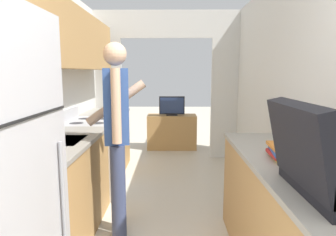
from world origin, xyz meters
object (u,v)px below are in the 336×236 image
at_px(person, 117,135).
at_px(tv_cabinet, 172,132).
at_px(book_stack, 288,152).
at_px(television, 172,106).
at_px(range_oven, 92,155).
at_px(suitcase, 328,167).

bearing_deg(person, tv_cabinet, -19.11).
relative_size(book_stack, tv_cabinet, 0.34).
height_order(book_stack, television, television).
height_order(person, tv_cabinet, person).
xyz_separation_m(range_oven, book_stack, (1.80, -1.61, 0.49)).
relative_size(person, television, 3.58).
distance_m(person, tv_cabinet, 3.27).
bearing_deg(tv_cabinet, person, -98.72).
relative_size(suitcase, television, 1.28).
height_order(book_stack, tv_cabinet, book_stack).
height_order(range_oven, tv_cabinet, range_oven).
relative_size(range_oven, suitcase, 1.66).
relative_size(book_stack, television, 0.66).
distance_m(person, book_stack, 1.40).
bearing_deg(range_oven, person, -63.85).
xyz_separation_m(person, tv_cabinet, (0.49, 3.18, -0.61)).
height_order(person, suitcase, person).
bearing_deg(person, suitcase, -143.70).
bearing_deg(television, person, -98.84).
xyz_separation_m(range_oven, television, (1.01, 2.08, 0.39)).
xyz_separation_m(suitcase, tv_cabinet, (-0.75, 4.35, -0.70)).
distance_m(range_oven, book_stack, 2.47).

